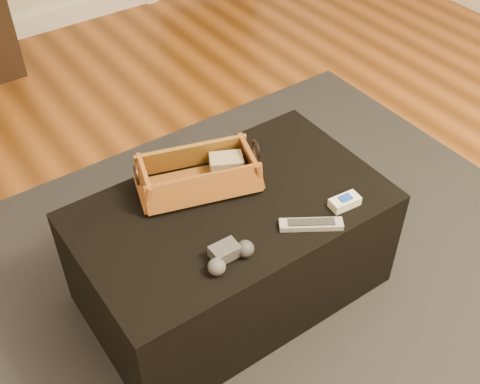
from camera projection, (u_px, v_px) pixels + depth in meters
floor at (322, 362)px, 1.99m from camera, size 5.00×5.50×0.01m
baseboard at (24, 27)px, 3.60m from camera, size 5.00×0.04×0.12m
area_rug at (240, 298)px, 2.17m from camera, size 2.60×2.00×0.01m
ottoman at (232, 249)px, 2.06m from camera, size 1.00×0.60×0.42m
tv_remote at (194, 185)px, 1.95m from camera, size 0.21×0.09×0.02m
cloth_bundle at (226, 164)px, 2.00m from camera, size 0.13×0.12×0.06m
wicker_basket at (198, 175)px, 1.95m from camera, size 0.44×0.31×0.14m
game_controller at (229, 255)px, 1.72m from camera, size 0.16×0.09×0.05m
silver_remote at (311, 224)px, 1.84m from camera, size 0.19×0.14×0.02m
cream_gadget at (345, 202)px, 1.90m from camera, size 0.10×0.06×0.04m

